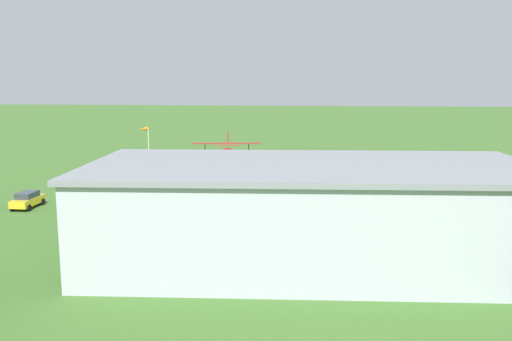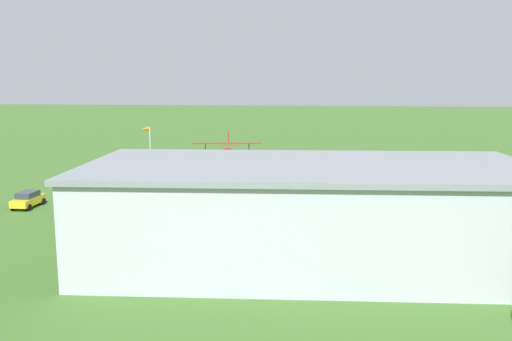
{
  "view_description": "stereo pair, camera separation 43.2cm",
  "coord_description": "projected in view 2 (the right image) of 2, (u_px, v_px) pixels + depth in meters",
  "views": [
    {
      "loc": [
        -5.73,
        65.59,
        12.3
      ],
      "look_at": [
        -0.2,
        11.68,
        3.2
      ],
      "focal_mm": 37.72,
      "sensor_mm": 36.0,
      "label": 1
    },
    {
      "loc": [
        -6.16,
        65.55,
        12.3
      ],
      "look_at": [
        -0.2,
        11.68,
        3.2
      ],
      "focal_mm": 37.72,
      "sensor_mm": 36.0,
      "label": 2
    }
  ],
  "objects": [
    {
      "name": "windsock",
      "position": [
        146.0,
        131.0,
        78.3
      ],
      "size": [
        1.38,
        1.41,
        5.62
      ],
      "color": "silver",
      "rests_on": "ground_plane"
    },
    {
      "name": "person_at_fence_line",
      "position": [
        205.0,
        199.0,
        52.62
      ],
      "size": [
        0.45,
        0.45,
        1.62
      ],
      "color": "beige",
      "rests_on": "ground_plane"
    },
    {
      "name": "person_beside_truck",
      "position": [
        246.0,
        192.0,
        56.18
      ],
      "size": [
        0.5,
        0.5,
        1.61
      ],
      "color": "orange",
      "rests_on": "ground_plane"
    },
    {
      "name": "car_silver",
      "position": [
        86.0,
        201.0,
        51.65
      ],
      "size": [
        2.06,
        4.27,
        1.59
      ],
      "color": "#B7B7BC",
      "rests_on": "ground_plane"
    },
    {
      "name": "car_orange",
      "position": [
        157.0,
        200.0,
        52.12
      ],
      "size": [
        2.44,
        4.77,
        1.63
      ],
      "color": "orange",
      "rests_on": "ground_plane"
    },
    {
      "name": "biplane",
      "position": [
        227.0,
        152.0,
        59.52
      ],
      "size": [
        7.61,
        8.16,
        3.74
      ],
      "color": "#B21E1E"
    },
    {
      "name": "person_walking_on_apron",
      "position": [
        312.0,
        198.0,
        52.94
      ],
      "size": [
        0.53,
        0.53,
        1.67
      ],
      "color": "#72338C",
      "rests_on": "ground_plane"
    },
    {
      "name": "person_watching_takeoff",
      "position": [
        375.0,
        196.0,
        53.67
      ],
      "size": [
        0.54,
        0.54,
        1.75
      ],
      "color": "#B23333",
      "rests_on": "ground_plane"
    },
    {
      "name": "car_yellow",
      "position": [
        28.0,
        199.0,
        52.58
      ],
      "size": [
        1.92,
        3.94,
        1.58
      ],
      "color": "gold",
      "rests_on": "ground_plane"
    },
    {
      "name": "ground_plane",
      "position": [
        265.0,
        180.0,
        66.95
      ],
      "size": [
        400.0,
        400.0,
        0.0
      ],
      "primitive_type": "plane",
      "color": "#3D6628"
    },
    {
      "name": "hangar",
      "position": [
        308.0,
        213.0,
        36.45
      ],
      "size": [
        30.62,
        15.66,
        6.82
      ],
      "color": "#B7BCC6",
      "rests_on": "ground_plane"
    }
  ]
}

